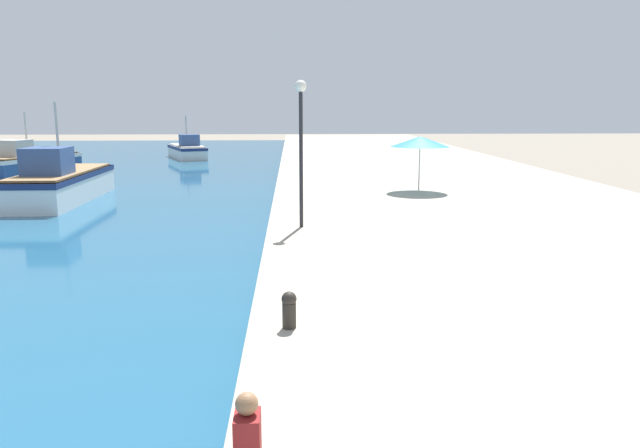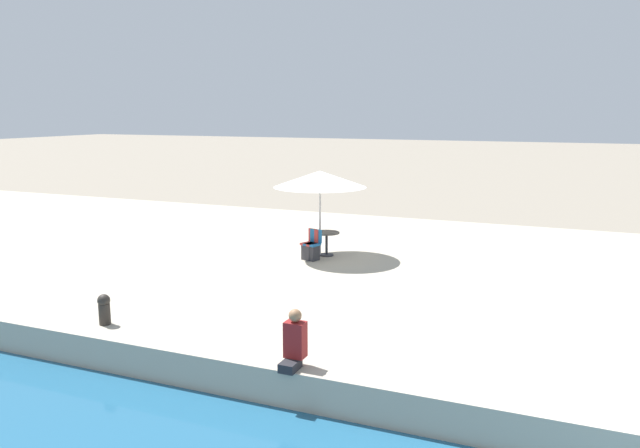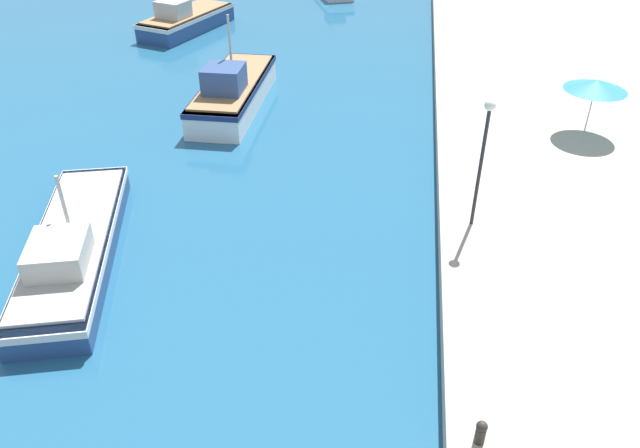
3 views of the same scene
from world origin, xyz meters
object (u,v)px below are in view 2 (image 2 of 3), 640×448
Objects in this scene: cafe_umbrella_pink at (320,179)px; person_at_quay at (294,342)px; cafe_table at (327,239)px; mooring_bollard at (104,308)px; cafe_chair_left at (310,249)px; cafe_chair_right at (313,249)px.

cafe_umbrella_pink is 2.74× the size of person_at_quay.
person_at_quay reaches higher than cafe_table.
cafe_umbrella_pink is 4.32× the size of mooring_bollard.
cafe_umbrella_pink is at bearing -78.74° from cafe_chair_left.
cafe_chair_right reaches higher than cafe_table.
cafe_umbrella_pink reaches higher than mooring_bollard.
cafe_table is (0.12, -0.17, -1.85)m from cafe_umbrella_pink.
cafe_chair_right is 7.91m from person_at_quay.
cafe_table is at bearing -90.00° from cafe_chair_left.
mooring_bollard is (-7.64, 1.90, -0.18)m from cafe_table.
cafe_table is at bearing -13.96° from mooring_bollard.
cafe_table is 8.52m from person_at_quay.
cafe_umbrella_pink is 7.98m from mooring_bollard.
cafe_table is 0.88× the size of cafe_chair_right.
person_at_quay is at bearing 133.97° from cafe_chair_left.
cafe_table is at bearing -90.00° from cafe_chair_right.
mooring_bollard is at bearing 89.00° from cafe_chair_right.
mooring_bollard is (0.44, 4.59, -0.11)m from person_at_quay.
cafe_table is 0.88× the size of cafe_chair_left.
cafe_umbrella_pink reaches higher than cafe_chair_right.
cafe_chair_left is at bearing -4.55° from cafe_chair_right.
cafe_chair_left is 7.98m from person_at_quay.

